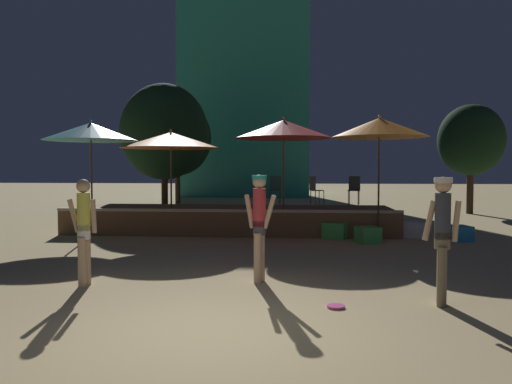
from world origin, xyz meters
TOP-DOWN VIEW (x-y plane):
  - ground_plane at (0.00, 0.00)m, footprint 120.00×120.00m
  - wooden_deck at (-1.04, 9.57)m, footprint 9.77×3.08m
  - patio_umbrella_0 at (0.57, 8.49)m, footprint 2.78×2.78m
  - patio_umbrella_1 at (3.17, 8.01)m, footprint 2.61×2.61m
  - patio_umbrella_2 at (-4.97, 8.23)m, footprint 2.69×2.69m
  - patio_umbrella_3 at (-2.69, 8.47)m, footprint 2.90×2.90m
  - cube_seat_0 at (5.23, 7.91)m, footprint 0.72×0.72m
  - cube_seat_1 at (4.18, 8.61)m, footprint 0.64×0.64m
  - cube_seat_2 at (2.04, 8.12)m, footprint 0.81×0.81m
  - cube_seat_3 at (2.80, 7.30)m, footprint 0.69×0.69m
  - person_0 at (0.35, 2.60)m, footprint 0.57×0.30m
  - person_1 at (-2.49, 2.11)m, footprint 0.50×0.30m
  - person_2 at (3.01, 1.40)m, footprint 0.52×0.30m
  - bistro_chair_0 at (1.51, 10.04)m, footprint 0.46×0.46m
  - bistro_chair_1 at (2.75, 10.22)m, footprint 0.41×0.42m
  - bistro_chair_2 at (0.25, 10.35)m, footprint 0.40×0.40m
  - frisbee_disc at (1.53, 1.14)m, footprint 0.25×0.25m
  - background_tree_0 at (-4.77, 15.34)m, footprint 3.74×3.74m
  - background_tree_1 at (8.32, 16.30)m, footprint 2.75×2.75m
  - background_tree_2 at (-5.75, 21.65)m, footprint 3.78×3.78m
  - distant_building at (-2.74, 28.92)m, footprint 8.85×3.44m

SIDE VIEW (x-z plane):
  - ground_plane at x=0.00m, z-range 0.00..0.00m
  - frisbee_disc at x=1.53m, z-range 0.00..0.03m
  - cube_seat_1 at x=4.18m, z-range 0.00..0.40m
  - cube_seat_0 at x=5.23m, z-range 0.00..0.40m
  - cube_seat_3 at x=2.80m, z-range 0.00..0.42m
  - cube_seat_2 at x=2.04m, z-range 0.00..0.44m
  - wooden_deck at x=-1.04m, z-range -0.04..0.75m
  - person_1 at x=-2.49m, z-range 0.08..1.83m
  - person_2 at x=3.01m, z-range 0.13..1.94m
  - person_0 at x=0.35m, z-range 0.14..1.96m
  - bistro_chair_0 at x=1.51m, z-range 0.88..1.78m
  - bistro_chair_1 at x=2.75m, z-range 0.88..1.78m
  - bistro_chair_2 at x=0.25m, z-range 0.88..1.78m
  - patio_umbrella_3 at x=-2.69m, z-range 1.22..4.28m
  - patio_umbrella_2 at x=-4.97m, z-range 1.33..4.65m
  - patio_umbrella_1 at x=3.17m, z-range 1.34..4.71m
  - patio_umbrella_0 at x=0.57m, z-range 1.35..4.73m
  - background_tree_1 at x=8.32m, z-range 0.81..5.47m
  - background_tree_0 at x=-4.77m, z-range 0.72..6.29m
  - background_tree_2 at x=-5.75m, z-range 0.77..6.48m
  - distant_building at x=-2.74m, z-range 0.00..13.23m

